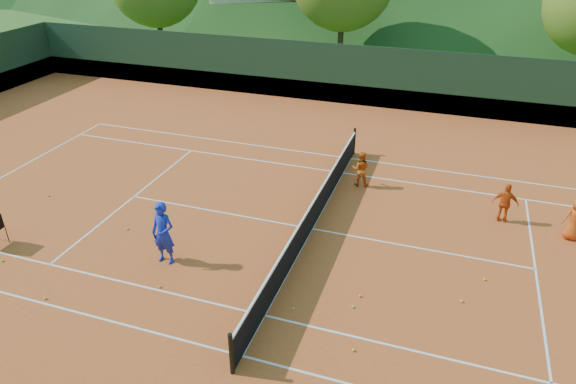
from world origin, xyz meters
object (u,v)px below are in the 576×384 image
(student_c, at_px, (576,219))
(coach, at_px, (163,233))
(student_a, at_px, (361,169))
(student_b, at_px, (505,203))
(tennis_net, at_px, (312,215))

(student_c, bearing_deg, coach, 14.48)
(coach, relative_size, student_a, 1.44)
(coach, bearing_deg, student_b, 32.39)
(student_a, bearing_deg, tennis_net, 69.17)
(student_c, relative_size, tennis_net, 0.11)
(coach, xyz_separation_m, student_b, (8.96, 5.29, -0.27))
(coach, distance_m, student_b, 10.41)
(coach, relative_size, student_b, 1.41)
(student_a, bearing_deg, coach, 48.83)
(tennis_net, bearing_deg, student_c, 14.89)
(student_a, bearing_deg, student_c, 161.07)
(student_b, height_order, tennis_net, student_b)
(student_b, bearing_deg, tennis_net, 26.97)
(coach, xyz_separation_m, student_c, (10.89, 4.91, -0.25))
(coach, height_order, student_c, coach)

